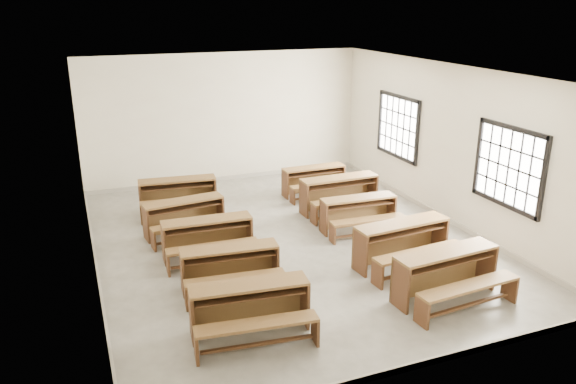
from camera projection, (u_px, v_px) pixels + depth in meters
name	position (u px, v px, depth m)	size (l,w,h in m)	color
room	(293.00, 131.00, 10.06)	(8.50, 8.50, 3.20)	gray
desk_set_0	(250.00, 305.00, 7.64)	(1.71, 1.02, 0.73)	brown
desk_set_1	(230.00, 265.00, 8.86)	(1.61, 0.95, 0.69)	brown
desk_set_2	(208.00, 236.00, 9.94)	(1.62, 0.90, 0.71)	brown
desk_set_3	(185.00, 215.00, 10.94)	(1.64, 0.98, 0.70)	brown
desk_set_4	(178.00, 193.00, 12.09)	(1.72, 1.02, 0.74)	brown
desk_set_5	(447.00, 272.00, 8.55)	(1.78, 1.01, 0.77)	brown
desk_set_6	(403.00, 241.00, 9.64)	(1.79, 1.02, 0.78)	brown
desk_set_7	(359.00, 211.00, 11.13)	(1.56, 0.87, 0.68)	brown
desk_set_8	(340.00, 192.00, 12.12)	(1.72, 0.90, 0.77)	brown
desk_set_9	(314.00, 179.00, 13.21)	(1.50, 0.79, 0.67)	brown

